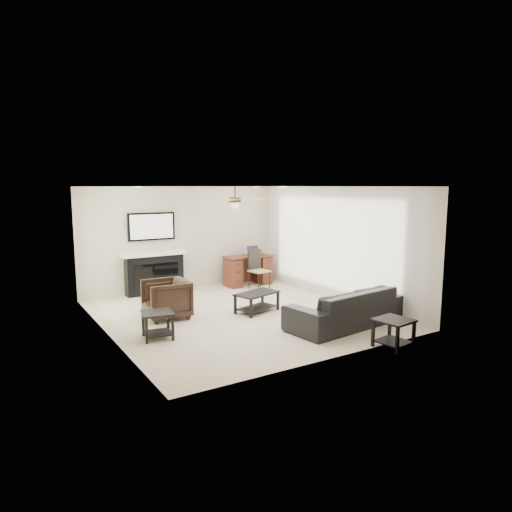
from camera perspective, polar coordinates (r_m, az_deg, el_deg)
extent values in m
plane|color=beige|center=(9.08, -2.24, -7.31)|extent=(5.50, 5.50, 0.00)
cube|color=white|center=(8.73, -2.34, 8.67)|extent=(5.00, 5.50, 0.04)
cube|color=#C1B3A3|center=(11.28, -9.17, 2.20)|extent=(5.00, 0.04, 2.50)
cube|color=#C1B3A3|center=(6.59, 9.54, -2.36)|extent=(5.00, 0.04, 2.50)
cube|color=#C1B3A3|center=(7.91, -18.27, -0.85)|extent=(0.04, 5.50, 2.50)
cube|color=#C1B3A3|center=(10.27, 9.96, 1.55)|extent=(0.04, 5.50, 2.50)
cube|color=silver|center=(10.31, 9.38, 1.48)|extent=(0.04, 5.10, 2.40)
cube|color=#93BC89|center=(9.45, -20.21, -0.69)|extent=(0.04, 1.80, 2.10)
cylinder|color=#382619|center=(8.82, -2.65, 7.04)|extent=(1.40, 1.40, 0.30)
imported|color=black|center=(8.46, 11.14, -6.28)|extent=(2.41, 1.16, 0.68)
imported|color=black|center=(8.91, -11.15, -5.30)|extent=(0.87, 0.85, 0.75)
cube|color=black|center=(9.20, 0.12, -5.80)|extent=(1.01, 0.74, 0.40)
cube|color=black|center=(7.56, 16.79, -9.22)|extent=(0.58, 0.58, 0.45)
cube|color=black|center=(7.82, -12.19, -8.43)|extent=(0.58, 0.58, 0.45)
cube|color=black|center=(10.88, -12.62, 0.30)|extent=(1.52, 0.34, 1.91)
cube|color=#3D230F|center=(11.67, -1.01, -1.80)|extent=(1.22, 0.56, 0.76)
cube|color=black|center=(11.18, 0.43, -1.71)|extent=(0.48, 0.49, 0.97)
cube|color=black|center=(11.67, -0.12, 0.67)|extent=(0.33, 0.24, 0.23)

